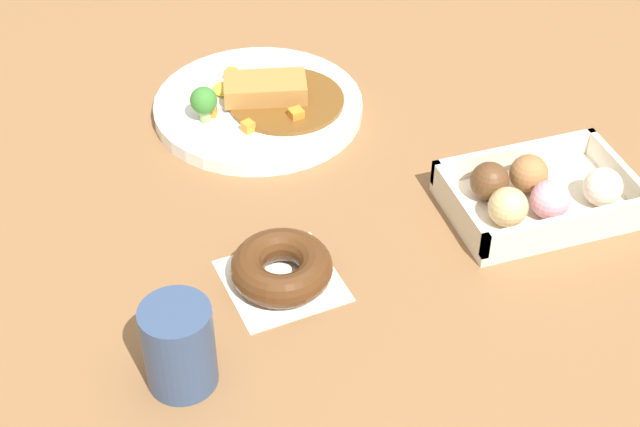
% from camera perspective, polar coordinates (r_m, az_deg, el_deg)
% --- Properties ---
extents(ground_plane, '(1.60, 1.60, 0.00)m').
position_cam_1_polar(ground_plane, '(1.15, 2.05, 2.57)').
color(ground_plane, brown).
extents(curry_plate, '(0.26, 0.26, 0.06)m').
position_cam_1_polar(curry_plate, '(1.24, -3.59, 6.39)').
color(curry_plate, white).
rests_on(curry_plate, ground_plane).
extents(donut_box, '(0.21, 0.14, 0.06)m').
position_cam_1_polar(donut_box, '(1.11, 12.66, 1.07)').
color(donut_box, beige).
rests_on(donut_box, ground_plane).
extents(chocolate_ring_donut, '(0.13, 0.13, 0.04)m').
position_cam_1_polar(chocolate_ring_donut, '(1.00, -2.27, -3.23)').
color(chocolate_ring_donut, white).
rests_on(chocolate_ring_donut, ground_plane).
extents(coffee_mug, '(0.07, 0.07, 0.09)m').
position_cam_1_polar(coffee_mug, '(0.90, -8.29, -7.73)').
color(coffee_mug, '#33476B').
rests_on(coffee_mug, ground_plane).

